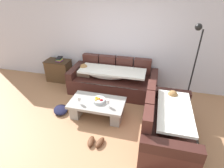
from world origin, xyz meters
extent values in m
plane|color=#AC7953|center=(0.00, 0.00, 0.00)|extent=(14.00, 14.00, 0.00)
cube|color=silver|center=(0.00, 2.15, 1.35)|extent=(9.00, 0.10, 2.70)
cube|color=#49241F|center=(-0.10, 1.60, 0.21)|extent=(2.31, 0.92, 0.42)
cube|color=#49241F|center=(-0.83, 1.98, 0.65)|extent=(0.46, 0.16, 0.46)
cube|color=#49241F|center=(-0.34, 1.98, 0.65)|extent=(0.46, 0.16, 0.46)
cube|color=#49241F|center=(0.15, 1.98, 0.65)|extent=(0.46, 0.16, 0.46)
cube|color=#49241F|center=(0.63, 1.98, 0.65)|extent=(0.46, 0.16, 0.46)
cube|color=#3A1D19|center=(-1.16, 1.60, 0.52)|extent=(0.18, 0.92, 0.20)
cube|color=#3A1D19|center=(0.96, 1.60, 0.52)|extent=(0.18, 0.92, 0.20)
cube|color=gray|center=(-0.89, 1.59, 0.47)|extent=(0.36, 0.28, 0.11)
sphere|color=#936B4C|center=(-0.89, 1.55, 0.64)|extent=(0.21, 0.21, 0.21)
sphere|color=#9E7042|center=(-0.89, 1.55, 0.67)|extent=(0.20, 0.20, 0.20)
ellipsoid|color=white|center=(-0.27, 1.55, 0.56)|extent=(1.10, 0.44, 0.28)
cube|color=white|center=(-0.10, 1.53, 0.66)|extent=(1.70, 0.60, 0.05)
cube|color=white|center=(-0.10, 1.16, 0.23)|extent=(1.44, 0.04, 0.38)
cube|color=#49241F|center=(1.31, 0.22, 0.21)|extent=(0.92, 1.71, 0.42)
cube|color=#49241F|center=(0.93, -0.23, 0.65)|extent=(0.16, 0.42, 0.46)
cube|color=#49241F|center=(0.93, 0.22, 0.65)|extent=(0.16, 0.42, 0.46)
cube|color=#49241F|center=(0.93, 0.67, 0.65)|extent=(0.16, 0.42, 0.46)
cube|color=#3A1D19|center=(1.31, -0.55, 0.52)|extent=(0.92, 0.18, 0.20)
cube|color=#3A1D19|center=(1.31, 0.98, 0.52)|extent=(0.92, 0.18, 0.20)
cube|color=#2D6660|center=(1.32, 0.71, 0.47)|extent=(0.28, 0.36, 0.11)
sphere|color=tan|center=(1.36, 0.71, 0.64)|extent=(0.21, 0.21, 0.21)
sphere|color=#9E7042|center=(1.36, 0.71, 0.67)|extent=(0.20, 0.20, 0.20)
ellipsoid|color=white|center=(1.36, 0.09, 0.56)|extent=(0.44, 0.79, 0.28)
cube|color=white|center=(1.38, 0.22, 0.66)|extent=(0.60, 1.24, 0.05)
cube|color=white|center=(1.75, 0.22, 0.23)|extent=(0.04, 1.06, 0.38)
cube|color=#9E9C99|center=(-0.18, 0.51, 0.35)|extent=(1.20, 0.68, 0.06)
cube|color=#9E9C99|center=(-0.64, 0.51, 0.16)|extent=(0.20, 0.54, 0.32)
cube|color=#9E9C99|center=(0.28, 0.51, 0.16)|extent=(0.20, 0.54, 0.32)
cylinder|color=silver|center=(-0.15, 0.52, 0.42)|extent=(0.28, 0.28, 0.07)
sphere|color=orange|center=(-0.15, 0.52, 0.44)|extent=(0.08, 0.08, 0.08)
sphere|color=gold|center=(-0.20, 0.47, 0.44)|extent=(0.08, 0.08, 0.08)
sphere|color=#A92327|center=(-0.08, 0.49, 0.44)|extent=(0.08, 0.08, 0.08)
sphere|color=orange|center=(-0.21, 0.54, 0.44)|extent=(0.08, 0.08, 0.08)
cylinder|color=silver|center=(-0.53, 0.35, 0.38)|extent=(0.06, 0.06, 0.01)
cylinder|color=silver|center=(-0.53, 0.35, 0.42)|extent=(0.01, 0.01, 0.07)
cylinder|color=silver|center=(-0.53, 0.35, 0.50)|extent=(0.07, 0.07, 0.08)
cylinder|color=silver|center=(0.09, 0.41, 0.38)|extent=(0.06, 0.06, 0.01)
cylinder|color=silver|center=(0.09, 0.41, 0.42)|extent=(0.01, 0.01, 0.07)
cylinder|color=silver|center=(0.09, 0.41, 0.50)|extent=(0.07, 0.07, 0.08)
cube|color=#503722|center=(-1.84, 1.85, 0.31)|extent=(0.70, 0.42, 0.62)
cube|color=#382717|center=(-1.84, 1.85, 0.63)|extent=(0.72, 0.44, 0.02)
cube|color=#72337F|center=(-1.76, 1.84, 0.65)|extent=(0.17, 0.20, 0.03)
cube|color=gold|center=(-1.76, 1.84, 0.68)|extent=(0.13, 0.18, 0.02)
cube|color=#338C59|center=(-1.77, 1.84, 0.70)|extent=(0.16, 0.19, 0.02)
cube|color=black|center=(-1.77, 1.86, 0.73)|extent=(0.15, 0.23, 0.04)
cylinder|color=black|center=(1.81, 1.51, 0.01)|extent=(0.28, 0.28, 0.02)
cylinder|color=black|center=(1.81, 1.51, 0.92)|extent=(0.03, 0.03, 1.80)
sphere|color=black|center=(1.69, 1.41, 1.88)|extent=(0.14, 0.14, 0.14)
ellipsoid|color=#59331E|center=(-0.05, -0.30, 0.04)|extent=(0.15, 0.28, 0.09)
ellipsoid|color=#59331E|center=(0.12, -0.28, 0.04)|extent=(0.18, 0.29, 0.09)
ellipsoid|color=#191933|center=(-1.06, 0.42, 0.06)|extent=(0.49, 0.51, 0.12)
camera|label=1|loc=(0.91, -2.53, 2.66)|focal=28.85mm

